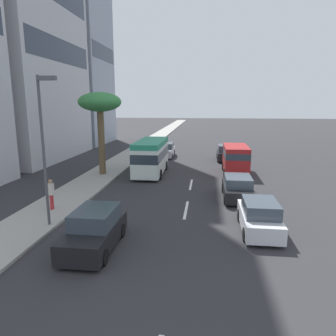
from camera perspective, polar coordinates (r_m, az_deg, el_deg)
The scene contains 14 objects.
ground_plane at distance 35.74m, azimuth 5.13°, elevation 1.70°, with size 198.00×198.00×0.00m, color #2D2D30.
sidewalk_right at distance 36.83m, azimuth -7.29°, elevation 2.07°, with size 162.00×3.13×0.15m, color #9E9B93.
lane_stripe_mid at distance 18.72m, azimuth 3.31°, elevation -7.60°, with size 3.20×0.16×0.01m, color silver.
lane_stripe_far at distance 24.37m, azimuth 4.21°, elevation -3.02°, with size 3.20×0.16×0.01m, color silver.
minibus_lead at distance 27.61m, azimuth -3.11°, elevation 2.24°, with size 6.52×2.38×3.01m.
car_second at distance 16.09m, azimuth 16.32°, elevation -8.52°, with size 4.12×1.79×1.61m.
van_third at distance 28.47m, azimuth 12.22°, elevation 1.82°, with size 4.66×2.17×2.50m.
car_fourth at distance 21.14m, azimuth 12.54°, elevation -3.53°, with size 4.31×1.88×1.54m.
car_fifth at distance 35.01m, azimuth 10.48°, elevation 2.68°, with size 4.06×1.89×1.72m.
car_sixth at distance 14.13m, azimuth -13.21°, elevation -11.00°, with size 4.21×1.89×1.73m.
car_seventh at distance 36.82m, azimuth -0.36°, elevation 3.25°, with size 4.26×1.80×1.62m.
pedestrian_near_lamp at distance 19.26m, azimuth -20.53°, elevation -4.24°, with size 0.30×0.37×1.79m.
palm_tree at distance 27.32m, azimuth -12.31°, elevation 11.15°, with size 3.59×3.59×6.96m.
street_lamp at distance 16.22m, azimuth -21.62°, elevation 5.36°, with size 0.24×0.97×7.33m.
Camera 1 is at (-3.68, -1.07, 6.19)m, focal length 33.45 mm.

